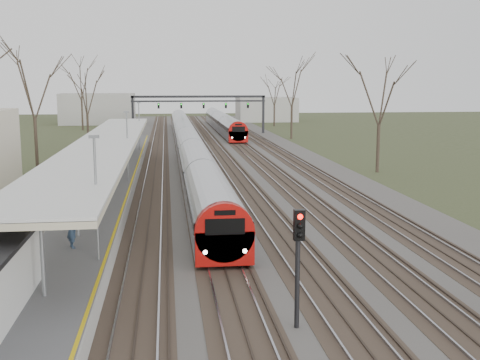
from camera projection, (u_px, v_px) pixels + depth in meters
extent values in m
cube|color=#474442|center=(212.00, 157.00, 65.44)|extent=(24.00, 160.00, 0.10)
cube|color=#4C3828|center=(156.00, 158.00, 64.71)|extent=(2.60, 160.00, 0.06)
cube|color=gray|center=(150.00, 157.00, 64.61)|extent=(0.07, 160.00, 0.12)
cube|color=gray|center=(163.00, 157.00, 64.78)|extent=(0.07, 160.00, 0.12)
cube|color=#4C3828|center=(189.00, 157.00, 65.13)|extent=(2.60, 160.00, 0.06)
cube|color=gray|center=(182.00, 157.00, 65.03)|extent=(0.07, 160.00, 0.12)
cube|color=gray|center=(196.00, 156.00, 65.20)|extent=(0.07, 160.00, 0.12)
cube|color=#4C3828|center=(221.00, 157.00, 65.55)|extent=(2.60, 160.00, 0.06)
cube|color=gray|center=(215.00, 156.00, 65.45)|extent=(0.07, 160.00, 0.12)
cube|color=gray|center=(228.00, 156.00, 65.63)|extent=(0.07, 160.00, 0.12)
cube|color=#4C3828|center=(253.00, 156.00, 65.97)|extent=(2.60, 160.00, 0.06)
cube|color=gray|center=(246.00, 156.00, 65.87)|extent=(0.07, 160.00, 0.12)
cube|color=gray|center=(259.00, 155.00, 66.05)|extent=(0.07, 160.00, 0.12)
cube|color=#4C3828|center=(284.00, 156.00, 66.39)|extent=(2.60, 160.00, 0.06)
cube|color=gray|center=(278.00, 155.00, 66.30)|extent=(0.07, 160.00, 0.12)
cube|color=gray|center=(291.00, 155.00, 66.47)|extent=(0.07, 160.00, 0.12)
cube|color=#9E9B93|center=(114.00, 180.00, 47.13)|extent=(3.50, 69.00, 1.00)
cylinder|color=slate|center=(42.00, 253.00, 19.87)|extent=(0.14, 0.14, 3.00)
cylinder|color=slate|center=(77.00, 205.00, 27.71)|extent=(0.14, 0.14, 3.00)
cylinder|color=slate|center=(97.00, 178.00, 35.54)|extent=(0.14, 0.14, 3.00)
cylinder|color=slate|center=(109.00, 161.00, 43.38)|extent=(0.14, 0.14, 3.00)
cylinder|color=slate|center=(118.00, 149.00, 51.22)|extent=(0.14, 0.14, 3.00)
cylinder|color=slate|center=(124.00, 140.00, 59.05)|extent=(0.14, 0.14, 3.00)
cube|color=silver|center=(107.00, 141.00, 42.15)|extent=(4.10, 50.00, 0.12)
cube|color=beige|center=(107.00, 143.00, 42.18)|extent=(4.10, 50.00, 0.25)
cube|color=black|center=(133.00, 116.00, 93.15)|extent=(0.35, 0.35, 6.00)
cube|color=black|center=(263.00, 115.00, 95.62)|extent=(0.35, 0.35, 6.00)
cube|color=black|center=(199.00, 97.00, 93.92)|extent=(21.00, 0.35, 0.35)
cube|color=black|center=(199.00, 101.00, 94.03)|extent=(21.00, 0.25, 0.25)
cube|color=black|center=(159.00, 106.00, 93.19)|extent=(0.32, 0.22, 0.85)
sphere|color=#0CFF19|center=(159.00, 104.00, 93.02)|extent=(0.16, 0.16, 0.16)
cube|color=black|center=(181.00, 106.00, 93.61)|extent=(0.32, 0.22, 0.85)
sphere|color=#0CFF19|center=(181.00, 104.00, 93.44)|extent=(0.16, 0.16, 0.16)
cube|color=black|center=(204.00, 106.00, 94.04)|extent=(0.32, 0.22, 0.85)
sphere|color=#0CFF19|center=(204.00, 104.00, 93.86)|extent=(0.16, 0.16, 0.16)
cube|color=black|center=(226.00, 106.00, 94.46)|extent=(0.32, 0.22, 0.85)
sphere|color=#0CFF19|center=(226.00, 104.00, 94.28)|extent=(0.16, 0.16, 0.16)
cube|color=black|center=(248.00, 105.00, 94.88)|extent=(0.32, 0.22, 0.85)
sphere|color=#0CFF19|center=(248.00, 104.00, 94.70)|extent=(0.16, 0.16, 0.16)
cylinder|color=#2D231C|center=(36.00, 143.00, 56.14)|extent=(0.30, 0.30, 4.95)
cylinder|color=#2D231C|center=(378.00, 148.00, 54.03)|extent=(0.30, 0.30, 4.50)
cube|color=#ADAFB7|center=(187.00, 143.00, 69.83)|extent=(2.55, 90.00, 1.60)
cylinder|color=#ADAFB7|center=(187.00, 138.00, 69.73)|extent=(2.60, 89.70, 2.60)
cube|color=black|center=(187.00, 137.00, 69.71)|extent=(2.62, 89.40, 0.55)
cube|color=#AA0D09|center=(225.00, 248.00, 25.85)|extent=(2.55, 0.50, 1.50)
cylinder|color=#AA0D09|center=(224.00, 232.00, 25.79)|extent=(2.60, 0.60, 2.60)
cube|color=black|center=(225.00, 226.00, 25.48)|extent=(1.70, 0.12, 0.70)
sphere|color=white|center=(205.00, 252.00, 25.57)|extent=(0.22, 0.22, 0.22)
sphere|color=white|center=(245.00, 251.00, 25.78)|extent=(0.22, 0.22, 0.22)
cube|color=black|center=(187.00, 151.00, 69.98)|extent=(1.80, 89.00, 0.35)
cube|color=#ADAFB7|center=(222.00, 125.00, 100.87)|extent=(2.55, 45.00, 1.60)
cylinder|color=#ADAFB7|center=(222.00, 121.00, 100.77)|extent=(2.60, 44.70, 2.60)
cube|color=black|center=(222.00, 120.00, 100.75)|extent=(2.62, 44.40, 0.55)
cube|color=#AA0D09|center=(238.00, 137.00, 78.94)|extent=(2.55, 0.50, 1.50)
cylinder|color=#AA0D09|center=(238.00, 131.00, 78.87)|extent=(2.60, 0.60, 2.60)
cube|color=black|center=(238.00, 129.00, 78.56)|extent=(1.70, 0.12, 0.70)
sphere|color=white|center=(232.00, 138.00, 78.65)|extent=(0.22, 0.22, 0.22)
sphere|color=white|center=(245.00, 137.00, 78.86)|extent=(0.22, 0.22, 0.22)
cube|color=black|center=(222.00, 130.00, 101.02)|extent=(1.80, 44.00, 0.35)
imported|color=#27374C|center=(72.00, 229.00, 25.86)|extent=(0.62, 0.73, 1.69)
cylinder|color=black|center=(297.00, 272.00, 19.52)|extent=(0.16, 0.16, 4.00)
cube|color=black|center=(299.00, 225.00, 19.11)|extent=(0.35, 0.22, 1.00)
sphere|color=#FF0C05|center=(300.00, 217.00, 18.94)|extent=(0.18, 0.18, 0.18)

